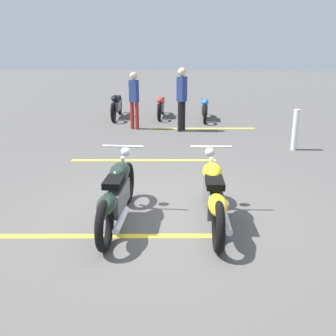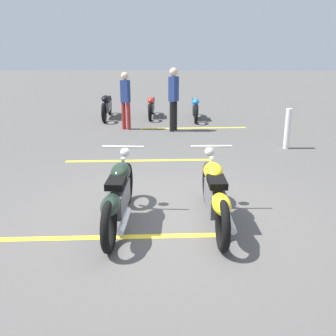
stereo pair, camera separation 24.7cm
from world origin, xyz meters
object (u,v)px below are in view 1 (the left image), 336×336
motorcycle_row_left (161,106)px  bystander_secondary (134,98)px  motorcycle_bright_foreground (214,195)px  motorcycle_row_far_left (204,108)px  bystander_near_row (182,96)px  motorcycle_dark_foreground (117,195)px  motorcycle_row_center (117,105)px  bollard_post (295,130)px

motorcycle_row_left → bystander_secondary: size_ratio=1.15×
motorcycle_bright_foreground → motorcycle_row_far_left: size_ratio=1.15×
bystander_near_row → bystander_secondary: bearing=24.2°
motorcycle_dark_foreground → bystander_near_row: (6.26, -0.67, 0.55)m
bystander_near_row → motorcycle_bright_foreground: bearing=127.5°
motorcycle_row_far_left → bystander_near_row: (-1.79, 0.70, 0.61)m
motorcycle_dark_foreground → motorcycle_row_left: bearing=1.8°
motorcycle_bright_foreground → motorcycle_dark_foreground: 1.37m
motorcycle_row_far_left → motorcycle_bright_foreground: bearing=-0.3°
bystander_secondary → bystander_near_row: bearing=105.2°
motorcycle_row_left → bystander_near_row: bystander_near_row is taller
motorcycle_dark_foreground → motorcycle_row_left: size_ratio=1.17×
bystander_near_row → bystander_secondary: (0.17, 1.40, -0.08)m
motorcycle_dark_foreground → motorcycle_row_left: motorcycle_dark_foreground is taller
motorcycle_row_far_left → bystander_secondary: bearing=-52.5°
motorcycle_row_center → bollard_post: 6.38m
motorcycle_bright_foreground → motorcycle_dark_foreground: bearing=89.9°
motorcycle_row_center → bollard_post: size_ratio=2.18×
bystander_near_row → bollard_post: (-1.91, -2.80, -0.52)m
motorcycle_row_left → bystander_near_row: (-2.15, -0.79, 0.62)m
motorcycle_bright_foreground → motorcycle_dark_foreground: size_ratio=1.00×
motorcycle_bright_foreground → motorcycle_row_left: size_ratio=1.17×
motorcycle_bright_foreground → bollard_post: (4.28, -2.11, 0.03)m
motorcycle_row_left → motorcycle_bright_foreground: bearing=9.4°
motorcycle_row_left → bystander_secondary: (-1.98, 0.61, 0.54)m
motorcycle_bright_foreground → bystander_near_row: (6.19, 0.69, 0.55)m
motorcycle_row_center → bystander_near_row: (-1.94, -2.29, 0.57)m
bystander_secondary → bollard_post: 4.71m
bystander_near_row → bystander_secondary: bystander_near_row is taller
bystander_near_row → motorcycle_row_far_left: bearing=-80.1°
motorcycle_dark_foreground → bystander_secondary: size_ratio=1.34×
bollard_post → bystander_secondary: bearing=63.7°
motorcycle_row_far_left → bollard_post: bearing=29.4°
motorcycle_dark_foreground → bollard_post: (4.35, -3.48, 0.03)m
motorcycle_bright_foreground → motorcycle_row_left: bearing=7.1°
motorcycle_row_far_left → bystander_secondary: (-1.62, 2.10, 0.53)m
motorcycle_dark_foreground → motorcycle_row_far_left: 8.17m
motorcycle_row_left → bystander_near_row: bearing=19.6°
motorcycle_row_center → bystander_secondary: size_ratio=1.29×
motorcycle_dark_foreground → motorcycle_row_center: size_ratio=1.04×
motorcycle_row_left → bystander_secondary: bearing=-17.8°
motorcycle_row_far_left → bystander_secondary: 2.71m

